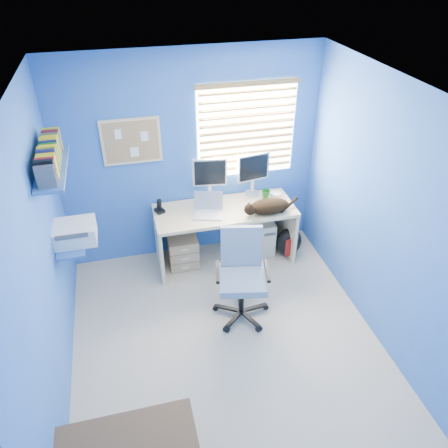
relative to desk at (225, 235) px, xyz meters
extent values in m
cube|color=#C5B29A|center=(-0.31, -1.26, -0.37)|extent=(3.00, 3.20, 0.00)
cube|color=white|center=(-0.31, -1.26, 2.13)|extent=(3.00, 3.20, 0.00)
cube|color=#4071C9|center=(-0.31, 0.34, 0.88)|extent=(3.00, 0.01, 2.50)
cube|color=#4071C9|center=(-0.31, -2.86, 0.88)|extent=(3.00, 0.01, 2.50)
cube|color=#4071C9|center=(-1.81, -1.26, 0.88)|extent=(0.01, 3.20, 2.50)
cube|color=#4071C9|center=(1.19, -1.26, 0.88)|extent=(0.01, 3.20, 2.50)
cube|color=#D0BC82|center=(0.00, 0.00, 0.00)|extent=(1.64, 0.65, 0.74)
cube|color=silver|center=(-0.22, -0.08, 0.48)|extent=(0.39, 0.34, 0.22)
cube|color=silver|center=(-0.12, 0.26, 0.64)|extent=(0.41, 0.18, 0.54)
cube|color=silver|center=(0.41, 0.26, 0.64)|extent=(0.41, 0.18, 0.54)
cube|color=black|center=(-0.75, 0.12, 0.45)|extent=(0.13, 0.14, 0.17)
imported|color=#145B19|center=(0.54, 0.13, 0.42)|extent=(0.10, 0.09, 0.10)
cylinder|color=silver|center=(0.67, 0.10, 0.41)|extent=(0.13, 0.13, 0.07)
ellipsoid|color=black|center=(0.48, -0.19, 0.45)|extent=(0.50, 0.30, 0.17)
cube|color=beige|center=(0.54, 0.12, -0.14)|extent=(0.20, 0.45, 0.45)
cube|color=tan|center=(-0.52, 0.00, -0.17)|extent=(0.35, 0.28, 0.41)
cube|color=yellow|center=(0.40, -0.08, -0.25)|extent=(0.03, 0.17, 0.24)
ellipsoid|color=black|center=(0.81, -0.10, -0.18)|extent=(0.40, 0.36, 0.39)
cylinder|color=black|center=(-0.06, -0.98, -0.34)|extent=(0.68, 0.68, 0.06)
cylinder|color=black|center=(-0.06, -0.98, -0.11)|extent=(0.06, 0.06, 0.40)
cube|color=#7382A5|center=(-0.06, -0.98, 0.13)|extent=(0.56, 0.56, 0.08)
cube|color=#7382A5|center=(-0.02, -0.77, 0.39)|extent=(0.43, 0.15, 0.45)
cube|color=white|center=(0.34, 0.33, 1.18)|extent=(1.15, 0.01, 1.10)
cube|color=#A77739|center=(0.34, 0.30, 1.18)|extent=(1.10, 0.03, 1.00)
cube|color=#D0BC82|center=(-0.96, 0.33, 1.18)|extent=(0.64, 0.02, 0.52)
cube|color=tan|center=(-0.96, 0.32, 1.18)|extent=(0.58, 0.01, 0.46)
cube|color=#335EA7|center=(-1.67, -0.51, 0.55)|extent=(0.26, 0.55, 0.03)
cube|color=silver|center=(-1.63, -0.51, 0.65)|extent=(0.42, 0.34, 0.18)
cube|color=#335EA7|center=(-1.68, -0.51, 1.35)|extent=(0.24, 0.90, 0.03)
cube|color=navy|center=(-1.69, -0.51, 1.48)|extent=(0.15, 0.80, 0.22)
camera|label=1|loc=(-1.06, -4.20, 3.07)|focal=35.00mm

